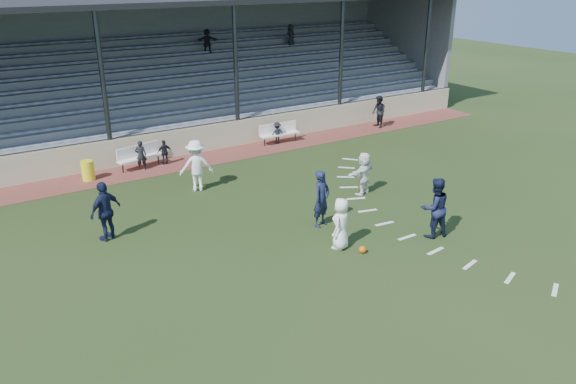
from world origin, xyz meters
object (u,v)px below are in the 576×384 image
object	(u,v)px
trash_bin	(88,170)
player_navy_lead	(322,199)
football	(363,250)
player_white_lead	(341,224)
bench_right	(279,131)
official	(379,112)
bench_left	(139,154)

from	to	relation	value
trash_bin	player_navy_lead	size ratio (longest dim) A/B	0.42
football	trash_bin	bearing A→B (deg)	116.52
player_white_lead	player_navy_lead	size ratio (longest dim) A/B	0.84
bench_right	football	distance (m)	11.52
player_white_lead	bench_right	bearing A→B (deg)	-144.48
official	player_navy_lead	bearing A→B (deg)	-38.02
trash_bin	official	xyz separation A→B (m)	(14.89, -0.17, 0.44)
player_white_lead	official	bearing A→B (deg)	-168.11
bench_right	player_navy_lead	bearing A→B (deg)	-111.33
bench_right	player_navy_lead	distance (m)	9.40
official	trash_bin	bearing A→B (deg)	-79.35
trash_bin	official	size ratio (longest dim) A/B	0.47
football	player_white_lead	world-z (taller)	player_white_lead
bench_left	player_navy_lead	bearing A→B (deg)	-83.25
bench_right	football	bearing A→B (deg)	-107.35
trash_bin	player_navy_lead	xyz separation A→B (m)	(5.37, -8.35, 0.53)
player_white_lead	player_navy_lead	bearing A→B (deg)	-137.85
bench_left	football	distance (m)	11.42
player_white_lead	official	xyz separation A→B (m)	(9.96, 9.78, 0.05)
bench_left	bench_right	world-z (taller)	same
trash_bin	player_white_lead	bearing A→B (deg)	-63.64
player_navy_lead	bench_right	bearing A→B (deg)	46.67
trash_bin	player_white_lead	distance (m)	11.11
player_navy_lead	official	xyz separation A→B (m)	(9.52, 8.18, -0.09)
bench_left	player_white_lead	distance (m)	10.70
bench_right	player_white_lead	distance (m)	11.04
trash_bin	player_navy_lead	world-z (taller)	player_navy_lead
football	player_white_lead	distance (m)	1.00
football	official	xyz separation A→B (m)	(9.60, 10.42, 0.74)
bench_left	official	distance (m)	12.67
football	player_navy_lead	bearing A→B (deg)	87.87
trash_bin	bench_left	bearing A→B (deg)	10.25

